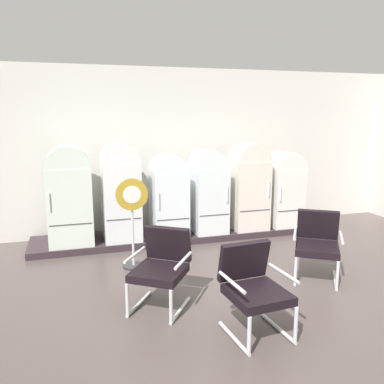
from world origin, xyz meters
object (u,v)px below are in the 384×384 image
Objects in this scene: refrigerator_1 at (121,188)px; refrigerator_4 at (249,184)px; sign_stand at (133,225)px; armchair_right at (317,242)px; refrigerator_0 at (69,192)px; armchair_center at (253,285)px; refrigerator_3 at (209,189)px; armchair_left at (162,264)px; refrigerator_2 at (169,193)px; refrigerator_5 at (284,187)px.

refrigerator_1 is 1.03× the size of refrigerator_4.
refrigerator_4 reaches higher than sign_stand.
sign_stand is at bearing 155.37° from armchair_right.
refrigerator_4 is 1.20× the size of sign_stand.
refrigerator_4 is at bearing -1.35° from refrigerator_1.
refrigerator_0 reaches higher than sign_stand.
refrigerator_3 is at bearing 79.00° from armchair_center.
armchair_left is at bearing -174.92° from armchair_right.
refrigerator_2 reaches higher than refrigerator_5.
armchair_left is at bearing -132.89° from refrigerator_4.
refrigerator_5 is 2.29m from armchair_right.
armchair_center is (-0.62, -3.18, -0.39)m from refrigerator_3.
armchair_left is (-1.39, -2.36, -0.39)m from refrigerator_3.
refrigerator_4 is (0.78, -0.03, 0.06)m from refrigerator_3.
armchair_left is at bearing -120.54° from refrigerator_3.
armchair_left is at bearing -67.15° from refrigerator_0.
refrigerator_3 is 2.77m from armchair_left.
refrigerator_5 is 3.84m from armchair_center.
refrigerator_5 is at bearing 0.33° from refrigerator_2.
armchair_right is 1.00× the size of armchair_center.
armchair_center is at bearing -87.78° from refrigerator_2.
refrigerator_2 is 2.26m from refrigerator_5.
refrigerator_2 is at bearing -178.05° from refrigerator_3.
refrigerator_5 is 3.76m from armchair_left.
armchair_center is (0.12, -3.16, -0.36)m from refrigerator_2.
refrigerator_3 is 1.63× the size of armchair_left.
armchair_left is 2.22m from armchair_right.
refrigerator_1 is 1.16m from sign_stand.
refrigerator_1 is 2.44m from armchair_left.
armchair_left is at bearing -141.08° from refrigerator_5.
refrigerator_2 is 1.01× the size of refrigerator_5.
refrigerator_5 is at bearing 56.05° from armchair_center.
refrigerator_5 is (3.91, -0.03, -0.11)m from refrigerator_0.
refrigerator_5 is (0.74, 0.02, -0.10)m from refrigerator_4.
armchair_right is at bearing -69.23° from refrigerator_3.
refrigerator_4 is (2.34, -0.06, -0.03)m from refrigerator_1.
refrigerator_4 reaches higher than refrigerator_3.
refrigerator_1 is (0.83, 0.01, 0.02)m from refrigerator_0.
armchair_center is at bearing -113.83° from refrigerator_4.
refrigerator_5 reaches higher than sign_stand.
sign_stand reaches higher than armchair_left.
refrigerator_4 reaches higher than refrigerator_2.
armchair_right is (-0.70, -2.15, -0.35)m from refrigerator_5.
refrigerator_0 is at bearing 127.98° from sign_stand.
refrigerator_1 is at bearing 178.65° from refrigerator_4.
refrigerator_0 is 3.17m from refrigerator_4.
refrigerator_5 is at bearing 19.36° from sign_stand.
armchair_left is (-2.17, -2.33, -0.45)m from refrigerator_4.
armchair_left is 0.69× the size of sign_stand.
refrigerator_4 reaches higher than armchair_right.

